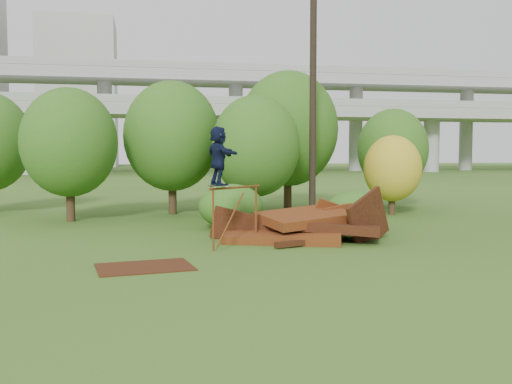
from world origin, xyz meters
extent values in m
plane|color=#2D5116|center=(0.00, 0.00, 0.00)|extent=(240.00, 240.00, 0.00)
cube|color=#4D250D|center=(0.25, 2.87, 0.18)|extent=(4.10, 3.25, 0.59)
cube|color=black|center=(1.75, 2.57, 0.42)|extent=(3.40, 2.84, 0.57)
cube|color=#4D250D|center=(1.05, 3.07, 0.70)|extent=(3.31, 2.66, 0.60)
cube|color=black|center=(2.85, 2.37, 0.65)|extent=(1.88, 1.23, 2.08)
cube|color=#4D250D|center=(2.05, 3.87, 0.55)|extent=(1.50, 0.49, 1.41)
cube|color=black|center=(-0.95, 3.27, 0.35)|extent=(2.11, 0.97, 1.43)
cube|color=black|center=(0.55, 1.67, 0.12)|extent=(1.90, 0.79, 0.16)
cube|color=#4D250D|center=(2.45, 3.57, 0.95)|extent=(1.52, 0.52, 0.37)
cylinder|color=#64320F|center=(-2.13, 1.43, 0.87)|extent=(0.06, 0.06, 1.74)
cylinder|color=#64320F|center=(-0.67, 2.64, 0.87)|extent=(0.06, 0.06, 1.74)
cylinder|color=#64320F|center=(-1.40, 2.04, 1.74)|extent=(1.73, 1.44, 0.06)
cube|color=black|center=(-1.96, 1.58, 1.83)|extent=(0.64, 0.58, 0.02)
cylinder|color=beige|center=(-2.10, 1.37, 1.79)|extent=(0.06, 0.05, 0.05)
cylinder|color=beige|center=(-2.19, 1.48, 1.79)|extent=(0.06, 0.05, 0.05)
cylinder|color=beige|center=(-1.72, 1.68, 1.79)|extent=(0.06, 0.05, 0.05)
cylinder|color=beige|center=(-1.81, 1.79, 1.79)|extent=(0.06, 0.05, 0.05)
imported|color=black|center=(-1.96, 1.58, 2.67)|extent=(0.92, 1.61, 1.65)
cube|color=#3D1C0D|center=(-4.03, -0.55, 0.01)|extent=(2.44, 1.91, 0.03)
cylinder|color=black|center=(-6.90, 9.37, 0.87)|extent=(0.35, 0.35, 1.74)
ellipsoid|color=#234B14|center=(-6.90, 9.37, 3.16)|extent=(3.78, 3.78, 4.34)
cylinder|color=black|center=(-2.75, 11.36, 0.94)|extent=(0.36, 0.36, 1.88)
ellipsoid|color=#234B14|center=(-2.75, 11.36, 3.48)|extent=(4.26, 4.26, 4.90)
cylinder|color=black|center=(0.47, 8.51, 0.83)|extent=(0.34, 0.34, 1.66)
ellipsoid|color=#234B14|center=(0.47, 8.51, 3.01)|extent=(3.61, 3.61, 4.15)
cylinder|color=black|center=(2.77, 12.16, 1.04)|extent=(0.38, 0.38, 2.09)
ellipsoid|color=#234B14|center=(2.77, 12.16, 3.88)|extent=(4.77, 4.77, 5.49)
cylinder|color=black|center=(6.77, 9.17, 0.55)|extent=(0.29, 0.29, 1.10)
ellipsoid|color=#A58C19|center=(6.77, 9.17, 2.05)|extent=(2.54, 2.54, 2.93)
cylinder|color=black|center=(8.25, 12.40, 0.80)|extent=(0.34, 0.34, 1.60)
ellipsoid|color=#234B14|center=(8.25, 12.40, 2.92)|extent=(3.51, 3.51, 4.04)
ellipsoid|color=#234B14|center=(-0.94, 5.94, 0.81)|extent=(2.35, 2.17, 1.63)
ellipsoid|color=#234B14|center=(3.15, 4.31, 0.73)|extent=(2.05, 1.88, 1.45)
cylinder|color=black|center=(2.93, 8.63, 5.11)|extent=(0.28, 0.28, 10.22)
cube|color=gray|center=(0.00, 60.00, 8.00)|extent=(160.00, 9.00, 1.40)
cube|color=gray|center=(0.00, 66.00, 13.00)|extent=(160.00, 9.00, 1.40)
cylinder|color=gray|center=(-18.00, 60.00, 4.00)|extent=(2.20, 2.20, 8.00)
cylinder|color=gray|center=(0.00, 60.00, 4.00)|extent=(2.20, 2.20, 8.00)
cylinder|color=gray|center=(18.00, 60.00, 4.00)|extent=(2.20, 2.20, 8.00)
cube|color=#9E9E99|center=(-16.00, 102.00, 14.00)|extent=(14.00, 14.00, 28.00)
camera|label=1|loc=(-4.04, -14.31, 2.76)|focal=40.00mm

